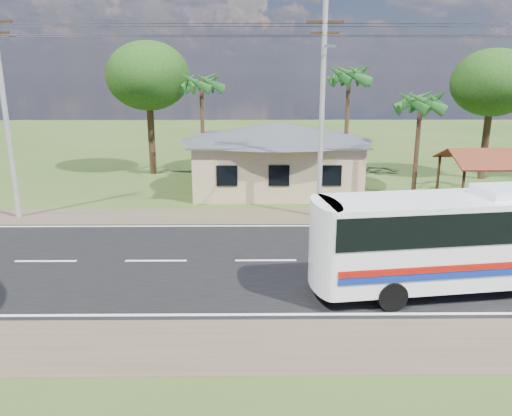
# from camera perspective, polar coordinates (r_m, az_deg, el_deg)

# --- Properties ---
(ground) EXTENTS (120.00, 120.00, 0.00)m
(ground) POSITION_cam_1_polar(r_m,az_deg,el_deg) (20.55, 1.13, -6.06)
(ground) COLOR #2E491A
(ground) RESTS_ON ground
(road) EXTENTS (120.00, 16.00, 0.03)m
(road) POSITION_cam_1_polar(r_m,az_deg,el_deg) (20.55, 1.13, -6.04)
(road) COLOR black
(road) RESTS_ON ground
(house) EXTENTS (12.40, 10.00, 5.00)m
(house) POSITION_cam_1_polar(r_m,az_deg,el_deg) (32.52, 2.28, 6.80)
(house) COLOR #C7B184
(house) RESTS_ON ground
(waiting_shed) EXTENTS (5.20, 4.48, 3.35)m
(waiting_shed) POSITION_cam_1_polar(r_m,az_deg,el_deg) (31.14, 25.44, 5.09)
(waiting_shed) COLOR #332212
(waiting_shed) RESTS_ON ground
(concrete_barrier) EXTENTS (7.00, 0.30, 0.90)m
(concrete_barrier) POSITION_cam_1_polar(r_m,az_deg,el_deg) (28.62, 25.57, -0.43)
(concrete_barrier) COLOR #9E9E99
(concrete_barrier) RESTS_ON ground
(utility_poles) EXTENTS (32.80, 2.22, 11.00)m
(utility_poles) POSITION_cam_1_polar(r_m,az_deg,el_deg) (25.86, 6.82, 11.43)
(utility_poles) COLOR #9E9E99
(utility_poles) RESTS_ON ground
(palm_near) EXTENTS (2.80, 2.80, 6.70)m
(palm_near) POSITION_cam_1_polar(r_m,az_deg,el_deg) (31.80, 18.32, 11.41)
(palm_near) COLOR #47301E
(palm_near) RESTS_ON ground
(palm_mid) EXTENTS (2.80, 2.80, 8.20)m
(palm_mid) POSITION_cam_1_polar(r_m,az_deg,el_deg) (35.23, 10.58, 14.60)
(palm_mid) COLOR #47301E
(palm_mid) RESTS_ON ground
(palm_far) EXTENTS (2.80, 2.80, 7.70)m
(palm_far) POSITION_cam_1_polar(r_m,az_deg,el_deg) (35.29, -6.28, 13.98)
(palm_far) COLOR #47301E
(palm_far) RESTS_ON ground
(tree_behind_house) EXTENTS (6.00, 6.00, 9.61)m
(tree_behind_house) POSITION_cam_1_polar(r_m,az_deg,el_deg) (37.85, -12.23, 14.49)
(tree_behind_house) COLOR #47301E
(tree_behind_house) RESTS_ON ground
(tree_behind_shed) EXTENTS (5.60, 5.60, 9.02)m
(tree_behind_shed) POSITION_cam_1_polar(r_m,az_deg,el_deg) (38.84, 25.42, 12.76)
(tree_behind_shed) COLOR #47301E
(tree_behind_shed) RESTS_ON ground
(coach_bus) EXTENTS (12.16, 4.13, 3.71)m
(coach_bus) POSITION_cam_1_polar(r_m,az_deg,el_deg) (19.17, 25.18, -2.48)
(coach_bus) COLOR white
(coach_bus) RESTS_ON ground
(motorcycle) EXTENTS (1.71, 1.07, 0.85)m
(motorcycle) POSITION_cam_1_polar(r_m,az_deg,el_deg) (28.09, 17.90, 0.03)
(motorcycle) COLOR black
(motorcycle) RESTS_ON ground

